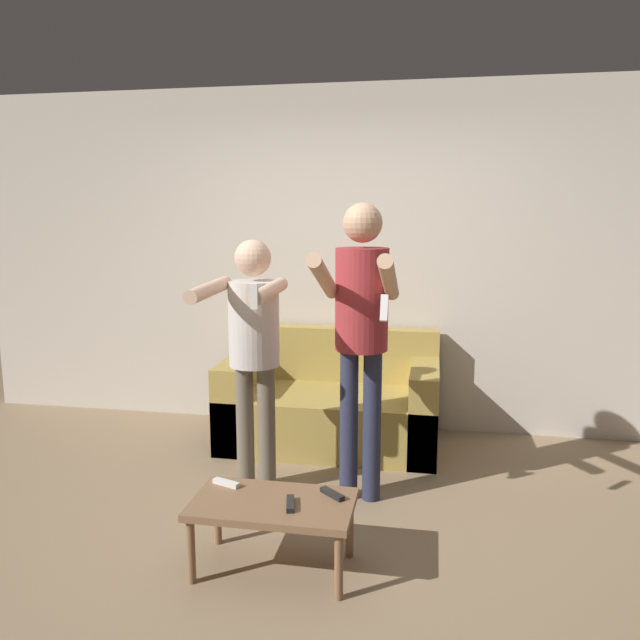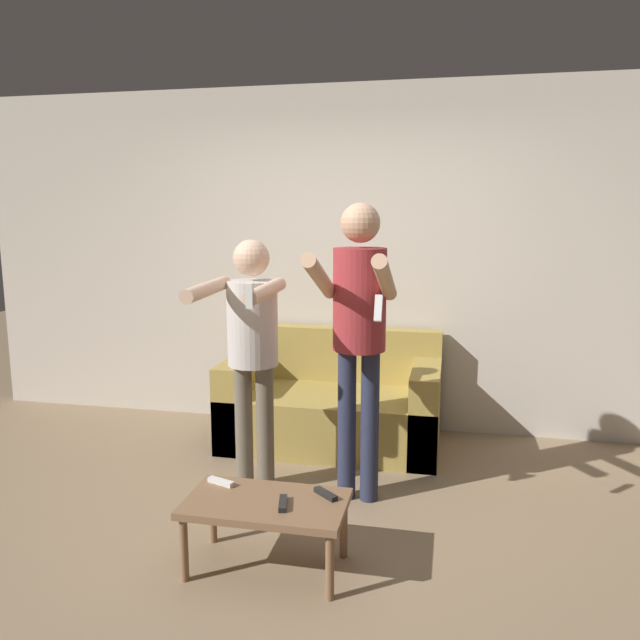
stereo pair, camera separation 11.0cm
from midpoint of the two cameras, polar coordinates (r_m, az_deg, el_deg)
ground_plane at (r=3.54m, az=-1.20°, el=-19.43°), size 14.00×14.00×0.00m
wall_back at (r=4.98m, az=3.80°, el=5.45°), size 6.40×0.06×2.70m
couch at (r=4.76m, az=1.87°, el=-7.86°), size 1.59×0.86×0.83m
person_standing_left at (r=3.78m, az=-5.45°, el=-1.58°), size 0.43×0.73×1.57m
person_standing_right at (r=3.62m, az=4.44°, el=0.11°), size 0.43×0.76×1.78m
coffee_table at (r=3.16m, az=-3.92°, el=-16.83°), size 0.78×0.44×0.36m
remote_near at (r=3.08m, az=-2.35°, el=-16.41°), size 0.07×0.15×0.02m
remote_mid at (r=3.17m, az=1.54°, el=-15.61°), size 0.14×0.13×0.02m
remote_far at (r=3.32m, az=-8.09°, el=-14.44°), size 0.15×0.08×0.02m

